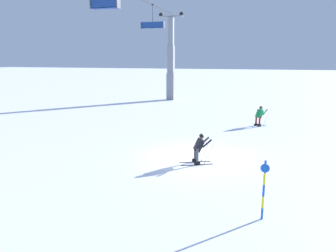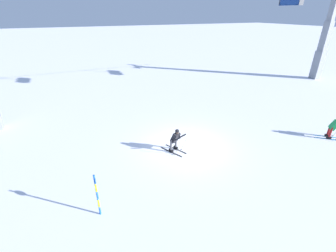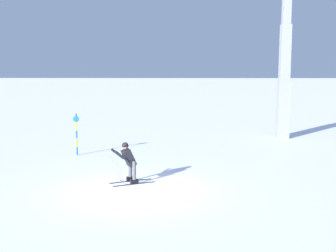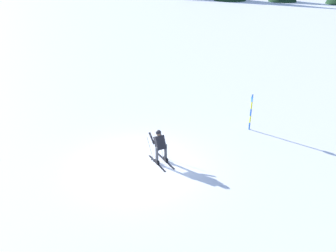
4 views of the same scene
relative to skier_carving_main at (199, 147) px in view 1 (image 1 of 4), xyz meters
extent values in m
plane|color=white|center=(0.88, 0.32, -0.85)|extent=(260.00, 260.00, 0.00)
cube|color=black|center=(0.14, 0.22, -0.85)|extent=(0.75, 1.47, 0.01)
cube|color=black|center=(0.14, 0.22, -0.76)|extent=(0.22, 0.30, 0.16)
cylinder|color=#4C4C51|center=(0.14, 0.22, -0.35)|extent=(0.13, 0.13, 0.66)
cube|color=black|center=(-0.25, 0.03, -0.85)|extent=(0.75, 1.47, 0.01)
cube|color=black|center=(-0.25, 0.03, -0.76)|extent=(0.22, 0.30, 0.16)
cylinder|color=#4C4C51|center=(-0.25, 0.03, -0.35)|extent=(0.13, 0.13, 0.66)
cube|color=black|center=(-0.01, 0.01, 0.08)|extent=(0.59, 0.62, 0.66)
sphere|color=#997051|center=(0.05, -0.10, 0.48)|extent=(0.22, 0.22, 0.22)
sphere|color=black|center=(0.05, -0.10, 0.52)|extent=(0.24, 0.24, 0.24)
cylinder|color=black|center=(0.35, -0.20, 0.20)|extent=(0.28, 0.48, 0.43)
cylinder|color=gray|center=(0.40, -0.21, -0.41)|extent=(0.31, 0.38, 1.13)
cylinder|color=black|center=(0.37, -0.04, -0.80)|extent=(0.07, 0.07, 0.01)
cylinder|color=black|center=(-0.07, -0.39, 0.20)|extent=(0.28, 0.48, 0.43)
cylinder|color=gray|center=(-0.10, -0.45, -0.41)|extent=(0.11, 0.47, 1.13)
cylinder|color=black|center=(-0.21, -0.31, -0.80)|extent=(0.07, 0.07, 0.01)
cube|color=gray|center=(22.74, 7.80, 0.76)|extent=(0.90, 0.90, 3.22)
cube|color=gray|center=(22.74, 7.80, 3.98)|extent=(0.75, 0.75, 3.22)
cube|color=gray|center=(22.74, 7.80, 7.20)|extent=(0.61, 0.61, 3.22)
cube|color=gray|center=(22.74, 7.80, 8.90)|extent=(0.28, 2.84, 0.18)
cylinder|color=black|center=(22.74, 9.04, 9.15)|extent=(0.10, 0.44, 0.44)
cylinder|color=black|center=(22.74, 6.56, 9.15)|extent=(0.10, 0.44, 0.44)
cube|color=navy|center=(6.11, 7.80, 7.50)|extent=(0.45, 1.99, 0.06)
cube|color=navy|center=(5.91, 7.80, 7.78)|extent=(0.06, 1.99, 0.55)
cylinder|color=#4C4F54|center=(6.41, 7.80, 7.80)|extent=(0.04, 1.89, 0.04)
cube|color=#4C4F54|center=(6.11, 8.79, 7.78)|extent=(0.57, 0.05, 0.63)
cube|color=#4C4F54|center=(6.11, 6.80, 7.78)|extent=(0.57, 0.05, 0.63)
cube|color=black|center=(16.13, 7.80, 9.21)|extent=(0.20, 0.16, 0.14)
cylinder|color=#4C4F54|center=(16.13, 7.80, 8.41)|extent=(0.07, 0.07, 1.60)
cube|color=navy|center=(16.13, 7.80, 7.06)|extent=(0.45, 2.31, 0.06)
cube|color=navy|center=(15.94, 7.80, 7.34)|extent=(0.06, 2.31, 0.55)
cylinder|color=#4C4F54|center=(16.44, 7.80, 7.36)|extent=(0.04, 2.19, 0.04)
cube|color=#4C4F54|center=(16.13, 8.95, 7.34)|extent=(0.57, 0.05, 0.63)
cube|color=#4C4F54|center=(16.13, 6.64, 7.34)|extent=(0.57, 0.05, 0.63)
cylinder|color=blue|center=(-4.83, -2.96, -0.66)|extent=(0.07, 0.07, 0.39)
cylinder|color=yellow|center=(-4.83, -2.96, -0.27)|extent=(0.07, 0.07, 0.39)
cylinder|color=blue|center=(-4.83, -2.96, 0.13)|extent=(0.07, 0.07, 0.39)
cylinder|color=yellow|center=(-4.83, -2.96, 0.52)|extent=(0.07, 0.07, 0.39)
cylinder|color=blue|center=(-4.83, -2.96, 0.91)|extent=(0.07, 0.07, 0.39)
cylinder|color=blue|center=(-4.82, -2.96, 0.85)|extent=(0.02, 0.28, 0.28)
cube|color=#198CCC|center=(9.82, -2.52, -0.85)|extent=(1.26, 1.10, 0.01)
cube|color=black|center=(9.82, -2.52, -0.76)|extent=(0.28, 0.27, 0.16)
cylinder|color=maroon|center=(9.82, -2.52, -0.35)|extent=(0.13, 0.13, 0.66)
cube|color=#198CCC|center=(9.61, -2.77, -0.85)|extent=(1.26, 1.10, 0.01)
cube|color=black|center=(9.61, -2.77, -0.76)|extent=(0.28, 0.27, 0.16)
cylinder|color=maroon|center=(9.61, -2.77, -0.35)|extent=(0.13, 0.13, 0.66)
cube|color=green|center=(9.81, -2.73, 0.09)|extent=(0.65, 0.64, 0.66)
sphere|color=tan|center=(9.91, -2.82, 0.49)|extent=(0.22, 0.22, 0.22)
sphere|color=black|center=(9.91, -2.82, 0.53)|extent=(0.24, 0.24, 0.24)
cylinder|color=green|center=(10.23, -2.78, 0.21)|extent=(0.43, 0.39, 0.43)
cylinder|color=gray|center=(10.29, -2.77, -0.40)|extent=(0.43, 0.23, 1.14)
cylinder|color=black|center=(10.19, -2.63, -0.80)|extent=(0.07, 0.07, 0.01)
cylinder|color=green|center=(9.93, -3.13, 0.21)|extent=(0.43, 0.39, 0.43)
cylinder|color=gray|center=(9.93, -3.19, -0.40)|extent=(0.29, 0.40, 1.14)
cylinder|color=black|center=(9.77, -3.12, -0.80)|extent=(0.07, 0.07, 0.01)
camera|label=1|loc=(-14.59, -2.67, 4.20)|focal=33.91mm
camera|label=2|loc=(-5.22, -10.37, 6.52)|focal=24.96mm
camera|label=3|loc=(15.06, 1.73, 3.31)|focal=46.57mm
camera|label=4|loc=(0.47, 14.04, 7.56)|focal=38.92mm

